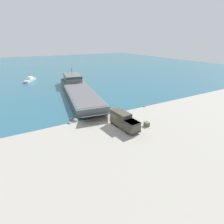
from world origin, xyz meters
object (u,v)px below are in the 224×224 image
Objects in this scene: military_truck at (124,121)px; soldier_on_ramp at (131,117)px; cargo_crate at (147,124)px; moored_boat_a at (30,80)px; landing_craft at (77,88)px.

military_truck is 3.51m from soldier_on_ramp.
military_truck is 7.06× the size of cargo_crate.
soldier_on_ramp reaches higher than cargo_crate.
landing_craft is at bearing 143.69° from moored_boat_a.
moored_boat_a is (-12.62, 26.76, -0.92)m from landing_craft.
landing_craft is at bearing 174.06° from military_truck.
landing_craft is 40.28× the size of cargo_crate.
moored_boat_a is (-15.21, 55.39, -0.42)m from soldier_on_ramp.
cargo_crate is at bearing 81.25° from soldier_on_ramp.
military_truck is at bearing -81.91° from landing_craft.
landing_craft reaches higher than cargo_crate.
cargo_crate is (4.64, -1.71, -1.17)m from military_truck.
military_truck is at bearing -3.64° from soldier_on_ramp.
soldier_on_ramp is at bearing 115.45° from military_truck.
moored_boat_a is 61.24m from cargo_crate.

